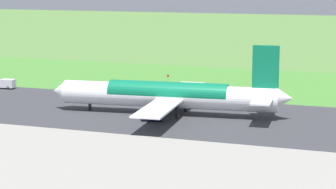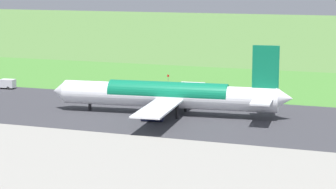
{
  "view_description": "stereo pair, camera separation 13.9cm",
  "coord_description": "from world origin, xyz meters",
  "px_view_note": "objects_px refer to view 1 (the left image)",
  "views": [
    {
      "loc": [
        -44.62,
        135.59,
        29.97
      ],
      "look_at": [
        4.83,
        0.0,
        4.5
      ],
      "focal_mm": 71.7,
      "sensor_mm": 36.0,
      "label": 1
    },
    {
      "loc": [
        -44.75,
        135.55,
        29.97
      ],
      "look_at": [
        4.83,
        0.0,
        4.5
      ],
      "focal_mm": 71.7,
      "sensor_mm": 36.0,
      "label": 2
    }
  ],
  "objects_px": {
    "airliner_main": "(170,95)",
    "service_truck_fuel": "(6,84)",
    "traffic_cone_orange": "(156,83)",
    "no_stopping_sign": "(168,78)"
  },
  "relations": [
    {
      "from": "airliner_main",
      "to": "service_truck_fuel",
      "type": "bearing_deg",
      "value": -17.78
    },
    {
      "from": "service_truck_fuel",
      "to": "traffic_cone_orange",
      "type": "bearing_deg",
      "value": -147.29
    },
    {
      "from": "no_stopping_sign",
      "to": "traffic_cone_orange",
      "type": "height_order",
      "value": "no_stopping_sign"
    },
    {
      "from": "service_truck_fuel",
      "to": "no_stopping_sign",
      "type": "bearing_deg",
      "value": -149.18
    },
    {
      "from": "traffic_cone_orange",
      "to": "service_truck_fuel",
      "type": "bearing_deg",
      "value": 32.71
    },
    {
      "from": "service_truck_fuel",
      "to": "no_stopping_sign",
      "type": "relative_size",
      "value": 2.23
    },
    {
      "from": "no_stopping_sign",
      "to": "traffic_cone_orange",
      "type": "distance_m",
      "value": 3.76
    },
    {
      "from": "service_truck_fuel",
      "to": "traffic_cone_orange",
      "type": "distance_m",
      "value": 41.49
    },
    {
      "from": "airliner_main",
      "to": "service_truck_fuel",
      "type": "height_order",
      "value": "airliner_main"
    },
    {
      "from": "traffic_cone_orange",
      "to": "airliner_main",
      "type": "bearing_deg",
      "value": 115.05
    }
  ]
}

